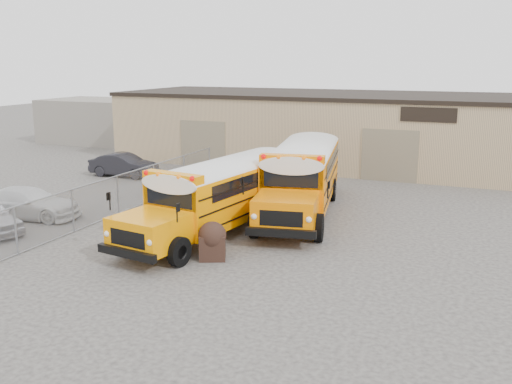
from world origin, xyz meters
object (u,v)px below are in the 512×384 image
at_px(school_bus_left, 290,166).
at_px(school_bus_right, 316,150).
at_px(tarp_bundle, 212,240).
at_px(car_white, 28,203).
at_px(car_dark, 124,165).

bearing_deg(school_bus_left, school_bus_right, 90.59).
height_order(tarp_bundle, car_white, tarp_bundle).
height_order(car_white, car_dark, car_dark).
xyz_separation_m(car_white, car_dark, (-1.58, 9.32, 0.02)).
bearing_deg(school_bus_right, car_white, -127.66).
xyz_separation_m(school_bus_right, tarp_bundle, (0.45, -13.95, -1.14)).
bearing_deg(car_white, car_dark, -0.31).
relative_size(school_bus_left, school_bus_right, 0.93).
relative_size(school_bus_left, car_dark, 2.46).
relative_size(car_white, car_dark, 1.10).
bearing_deg(school_bus_right, car_dark, -164.98).
bearing_deg(car_white, tarp_bundle, -109.42).
height_order(school_bus_right, tarp_bundle, school_bus_right).
xyz_separation_m(tarp_bundle, car_white, (-9.94, 1.66, -0.02)).
distance_m(car_white, car_dark, 9.46).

